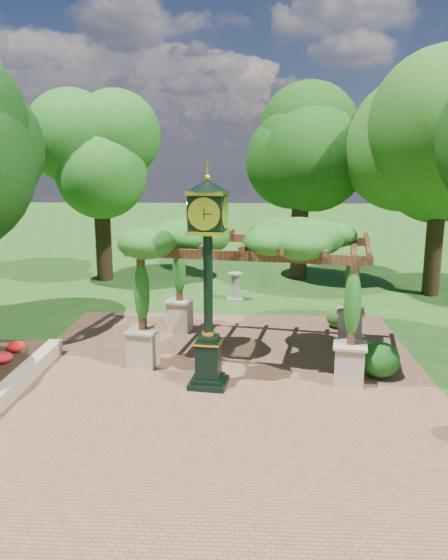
{
  "coord_description": "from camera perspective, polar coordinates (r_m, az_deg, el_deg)",
  "views": [
    {
      "loc": [
        0.68,
        -10.89,
        5.08
      ],
      "look_at": [
        0.0,
        2.5,
        2.2
      ],
      "focal_mm": 35.0,
      "sensor_mm": 36.0,
      "label": 1
    }
  ],
  "objects": [
    {
      "name": "shrub_mid",
      "position": [
        13.73,
        15.95,
        -7.99
      ],
      "size": [
        1.09,
        1.09,
        0.86
      ],
      "primitive_type": "ellipsoid",
      "rotation": [
        0.0,
        0.0,
        -0.15
      ],
      "color": "#1B5818",
      "rests_on": "brick_plaza"
    },
    {
      "name": "brick_plaza",
      "position": [
        12.94,
        -0.34,
        -10.89
      ],
      "size": [
        10.0,
        12.0,
        0.04
      ],
      "primitive_type": "cube",
      "color": "brown",
      "rests_on": "ground"
    },
    {
      "name": "ground",
      "position": [
        12.04,
        -0.62,
        -12.84
      ],
      "size": [
        120.0,
        120.0,
        0.0
      ],
      "primitive_type": "plane",
      "color": "#1E4714",
      "rests_on": "ground"
    },
    {
      "name": "pergola",
      "position": [
        14.18,
        3.16,
        3.83
      ],
      "size": [
        6.43,
        4.65,
        3.7
      ],
      "rotation": [
        0.0,
        0.0,
        -0.18
      ],
      "color": "tan",
      "rests_on": "brick_plaza"
    },
    {
      "name": "pedestal_clock",
      "position": [
        12.04,
        -1.69,
        1.56
      ],
      "size": [
        1.06,
        1.06,
        4.81
      ],
      "rotation": [
        0.0,
        0.0,
        -0.12
      ],
      "color": "black",
      "rests_on": "brick_plaza"
    },
    {
      "name": "tree_west_far",
      "position": [
        24.31,
        -12.86,
        12.2
      ],
      "size": [
        4.44,
        4.44,
        7.63
      ],
      "color": "black",
      "rests_on": "ground"
    },
    {
      "name": "tree_east_far",
      "position": [
        22.43,
        21.82,
        12.9
      ],
      "size": [
        5.01,
        5.01,
        8.3
      ],
      "color": "#322313",
      "rests_on": "ground"
    },
    {
      "name": "tree_north",
      "position": [
        24.31,
        8.14,
        13.22
      ],
      "size": [
        4.47,
        4.47,
        8.17
      ],
      "color": "#382516",
      "rests_on": "ground"
    },
    {
      "name": "border_wall",
      "position": [
        13.47,
        -20.72,
        -9.95
      ],
      "size": [
        0.35,
        5.0,
        0.4
      ],
      "primitive_type": "cube",
      "color": "#C6B793",
      "rests_on": "ground"
    },
    {
      "name": "sundial",
      "position": [
        20.52,
        1.17,
        -0.88
      ],
      "size": [
        0.64,
        0.64,
        1.06
      ],
      "rotation": [
        0.0,
        0.0,
        -0.11
      ],
      "color": "gray",
      "rests_on": "ground"
    },
    {
      "name": "shrub_back",
      "position": [
        17.42,
        11.9,
        -3.74
      ],
      "size": [
        0.95,
        0.95,
        0.71
      ],
      "primitive_type": "ellipsoid",
      "rotation": [
        0.0,
        0.0,
        0.23
      ],
      "color": "#2E671D",
      "rests_on": "brick_plaza"
    }
  ]
}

